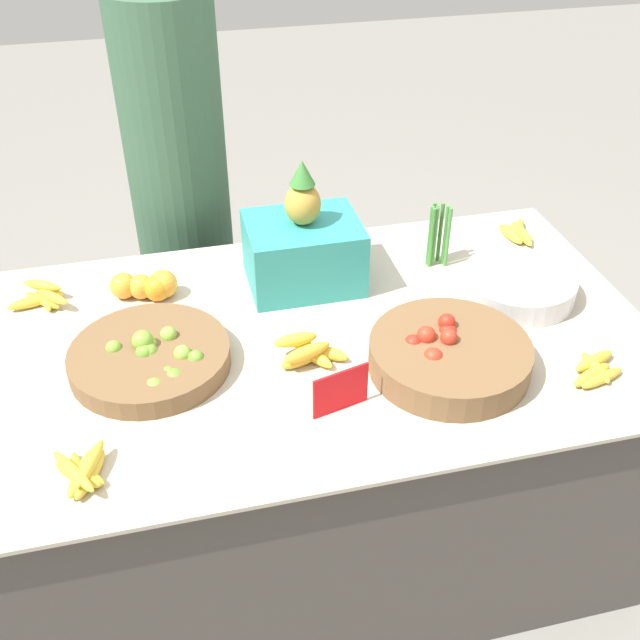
# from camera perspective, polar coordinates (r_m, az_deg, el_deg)

# --- Properties ---
(ground_plane) EXTENTS (12.00, 12.00, 0.00)m
(ground_plane) POSITION_cam_1_polar(r_m,az_deg,el_deg) (2.59, 0.00, -15.31)
(ground_plane) COLOR gray
(market_table) EXTENTS (1.80, 1.08, 0.80)m
(market_table) POSITION_cam_1_polar(r_m,az_deg,el_deg) (2.29, 0.00, -9.08)
(market_table) COLOR #4C4742
(market_table) RESTS_ON ground_plane
(lime_bowl) EXTENTS (0.41, 0.41, 0.10)m
(lime_bowl) POSITION_cam_1_polar(r_m,az_deg,el_deg) (1.95, -12.80, -2.83)
(lime_bowl) COLOR brown
(lime_bowl) RESTS_ON market_table
(tomato_basket) EXTENTS (0.41, 0.41, 0.11)m
(tomato_basket) POSITION_cam_1_polar(r_m,az_deg,el_deg) (1.92, 9.76, -2.68)
(tomato_basket) COLOR brown
(tomato_basket) RESTS_ON market_table
(orange_pile) EXTENTS (0.19, 0.11, 0.08)m
(orange_pile) POSITION_cam_1_polar(r_m,az_deg,el_deg) (2.21, -13.00, 2.54)
(orange_pile) COLOR orange
(orange_pile) RESTS_ON market_table
(metal_bowl) EXTENTS (0.32, 0.32, 0.07)m
(metal_bowl) POSITION_cam_1_polar(r_m,az_deg,el_deg) (2.23, 14.89, 2.55)
(metal_bowl) COLOR silver
(metal_bowl) RESTS_ON market_table
(price_sign) EXTENTS (0.14, 0.04, 0.12)m
(price_sign) POSITION_cam_1_polar(r_m,az_deg,el_deg) (1.76, 1.59, -5.41)
(price_sign) COLOR red
(price_sign) RESTS_ON market_table
(produce_crate) EXTENTS (0.32, 0.26, 0.39)m
(produce_crate) POSITION_cam_1_polar(r_m,az_deg,el_deg) (2.18, -1.28, 5.48)
(produce_crate) COLOR teal
(produce_crate) RESTS_ON market_table
(veg_bundle) EXTENTS (0.06, 0.05, 0.20)m
(veg_bundle) POSITION_cam_1_polar(r_m,az_deg,el_deg) (2.30, 8.91, 6.38)
(veg_bundle) COLOR #428438
(veg_bundle) RESTS_ON market_table
(banana_bunch_middle_right) EXTENTS (0.17, 0.13, 0.03)m
(banana_bunch_middle_right) POSITION_cam_1_polar(r_m,az_deg,el_deg) (2.01, 20.24, -3.59)
(banana_bunch_middle_right) COLOR gold
(banana_bunch_middle_right) RESTS_ON market_table
(banana_bunch_front_left) EXTENTS (0.19, 0.16, 0.06)m
(banana_bunch_front_left) POSITION_cam_1_polar(r_m,az_deg,el_deg) (1.93, -0.74, -2.43)
(banana_bunch_front_left) COLOR gold
(banana_bunch_front_left) RESTS_ON market_table
(banana_bunch_back_center) EXTENTS (0.18, 0.16, 0.05)m
(banana_bunch_back_center) POSITION_cam_1_polar(r_m,az_deg,el_deg) (2.28, -20.37, 1.67)
(banana_bunch_back_center) COLOR gold
(banana_bunch_back_center) RESTS_ON market_table
(banana_bunch_front_right) EXTENTS (0.12, 0.17, 0.03)m
(banana_bunch_front_right) POSITION_cam_1_polar(r_m,az_deg,el_deg) (2.55, 14.80, 6.46)
(banana_bunch_front_right) COLOR gold
(banana_bunch_front_right) RESTS_ON market_table
(banana_bunch_front_center) EXTENTS (0.13, 0.16, 0.05)m
(banana_bunch_front_center) POSITION_cam_1_polar(r_m,az_deg,el_deg) (1.71, -17.66, -10.99)
(banana_bunch_front_center) COLOR gold
(banana_bunch_front_center) RESTS_ON market_table
(vendor_person) EXTENTS (0.34, 0.34, 1.70)m
(vendor_person) POSITION_cam_1_polar(r_m,az_deg,el_deg) (2.71, -10.44, 8.38)
(vendor_person) COLOR #385B42
(vendor_person) RESTS_ON ground_plane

